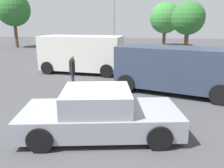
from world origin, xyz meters
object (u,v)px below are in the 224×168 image
pedestrian (72,69)px  sedan_foreground (100,114)px  suv_dark (175,68)px  van_white (82,53)px  light_post_near (114,9)px

pedestrian → sedan_foreground: bearing=-77.6°
sedan_foreground → suv_dark: (2.41, 4.35, 0.50)m
van_white → pedestrian: van_white is taller
van_white → light_post_near: 6.85m
van_white → pedestrian: bearing=-76.1°
sedan_foreground → light_post_near: size_ratio=0.76×
sedan_foreground → pedestrian: bearing=106.4°
sedan_foreground → pedestrian: size_ratio=2.92×
sedan_foreground → light_post_near: light_post_near is taller
sedan_foreground → light_post_near: 14.37m
van_white → suv_dark: bearing=-28.4°
sedan_foreground → suv_dark: 5.00m
van_white → sedan_foreground: bearing=-65.7°
pedestrian → light_post_near: 10.19m
van_white → light_post_near: bearing=85.1°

